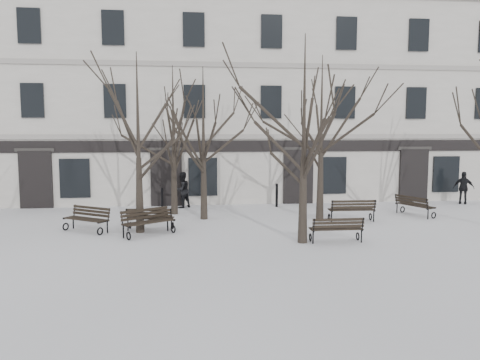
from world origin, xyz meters
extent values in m
plane|color=white|center=(0.00, 0.00, 0.00)|extent=(100.00, 100.00, 0.00)
cube|color=silver|center=(0.00, 13.00, 5.50)|extent=(40.00, 10.00, 11.00)
cube|color=#9B958E|center=(0.00, 7.97, 3.60)|extent=(40.00, 0.12, 0.25)
cube|color=#9B958E|center=(0.00, 7.97, 7.30)|extent=(40.00, 0.12, 0.25)
cube|color=black|center=(0.00, 7.96, 3.10)|extent=(40.00, 0.10, 0.60)
cube|color=black|center=(-10.00, 7.94, 1.45)|extent=(1.60, 0.22, 2.90)
cube|color=#2D2B28|center=(-10.00, 7.90, 2.95)|extent=(1.90, 0.08, 0.18)
cube|color=black|center=(-8.10, 7.95, 1.50)|extent=(1.50, 0.14, 2.00)
cube|color=black|center=(-3.50, 7.94, 1.45)|extent=(1.60, 0.22, 2.90)
cube|color=#2D2B28|center=(-3.50, 7.90, 2.95)|extent=(1.90, 0.08, 0.18)
cube|color=black|center=(-1.60, 7.95, 1.50)|extent=(1.50, 0.14, 2.00)
cube|color=black|center=(3.50, 7.94, 1.45)|extent=(1.60, 0.22, 2.90)
cube|color=#2D2B28|center=(3.50, 7.90, 2.95)|extent=(1.90, 0.08, 0.18)
cube|color=black|center=(5.40, 7.95, 1.50)|extent=(1.50, 0.14, 2.00)
cube|color=black|center=(10.00, 7.94, 1.45)|extent=(1.60, 0.22, 2.90)
cube|color=#2D2B28|center=(10.00, 7.90, 2.95)|extent=(1.90, 0.08, 0.18)
cube|color=black|center=(11.90, 7.95, 1.50)|extent=(1.50, 0.14, 2.00)
cube|color=black|center=(-10.00, 7.95, 5.40)|extent=(1.10, 0.14, 1.70)
cube|color=black|center=(-10.00, 7.95, 9.00)|extent=(1.10, 0.14, 1.70)
cube|color=black|center=(-6.00, 7.95, 5.40)|extent=(1.10, 0.14, 1.70)
cube|color=black|center=(-6.00, 7.95, 9.00)|extent=(1.10, 0.14, 1.70)
cube|color=black|center=(-2.00, 7.95, 5.40)|extent=(1.10, 0.14, 1.70)
cube|color=black|center=(-2.00, 7.95, 9.00)|extent=(1.10, 0.14, 1.70)
cube|color=black|center=(2.00, 7.95, 5.40)|extent=(1.10, 0.14, 1.70)
cube|color=black|center=(2.00, 7.95, 9.00)|extent=(1.10, 0.14, 1.70)
cube|color=black|center=(6.00, 7.95, 5.40)|extent=(1.10, 0.14, 1.70)
cube|color=black|center=(6.00, 7.95, 9.00)|extent=(1.10, 0.14, 1.70)
cube|color=black|center=(10.00, 7.95, 5.40)|extent=(1.10, 0.14, 1.70)
cube|color=black|center=(10.00, 7.95, 9.00)|extent=(1.10, 0.14, 1.70)
cone|color=black|center=(-4.24, 1.57, 1.44)|extent=(0.34, 0.34, 2.87)
cone|color=black|center=(1.57, -0.78, 1.50)|extent=(0.34, 0.34, 3.00)
cone|color=black|center=(-3.03, 5.46, 1.44)|extent=(0.34, 0.34, 2.89)
cone|color=black|center=(-1.69, 4.04, 1.40)|extent=(0.34, 0.34, 2.79)
cone|color=black|center=(3.29, 3.03, 1.49)|extent=(0.34, 0.34, 2.97)
torus|color=black|center=(-4.53, 0.27, 0.15)|extent=(0.22, 0.30, 0.32)
cylinder|color=black|center=(-4.75, 0.60, 0.25)|extent=(0.06, 0.06, 0.50)
cube|color=black|center=(-4.64, 0.44, 0.50)|extent=(0.38, 0.53, 0.06)
torus|color=black|center=(-2.98, 1.32, 0.15)|extent=(0.22, 0.30, 0.32)
cylinder|color=black|center=(-3.20, 1.65, 0.25)|extent=(0.06, 0.06, 0.50)
cube|color=black|center=(-3.09, 1.48, 0.50)|extent=(0.38, 0.53, 0.06)
cube|color=black|center=(-3.73, 0.76, 0.52)|extent=(1.70, 1.19, 0.04)
cube|color=black|center=(-3.82, 0.89, 0.52)|extent=(1.70, 1.19, 0.04)
cube|color=black|center=(-3.90, 1.01, 0.52)|extent=(1.70, 1.19, 0.04)
cube|color=black|center=(-3.99, 1.14, 0.52)|extent=(1.70, 1.19, 0.04)
cube|color=black|center=(-4.01, 1.18, 0.66)|extent=(1.67, 1.14, 0.10)
cube|color=black|center=(-4.03, 1.20, 0.79)|extent=(1.67, 1.14, 0.10)
cube|color=black|center=(-4.04, 1.22, 0.93)|extent=(1.67, 1.14, 0.10)
cylinder|color=black|center=(-4.80, 0.67, 0.72)|extent=(0.12, 0.16, 0.55)
cylinder|color=black|center=(-3.25, 1.72, 0.72)|extent=(0.12, 0.16, 0.55)
torus|color=black|center=(-3.01, 2.05, 0.14)|extent=(0.09, 0.30, 0.29)
cylinder|color=black|center=(-3.06, 1.69, 0.23)|extent=(0.05, 0.05, 0.45)
cube|color=black|center=(-3.03, 1.87, 0.45)|extent=(0.12, 0.55, 0.05)
torus|color=black|center=(-4.71, 2.26, 0.14)|extent=(0.09, 0.30, 0.29)
cylinder|color=black|center=(-4.75, 1.91, 0.23)|extent=(0.05, 0.05, 0.45)
cube|color=black|center=(-4.73, 2.09, 0.45)|extent=(0.12, 0.55, 0.05)
cube|color=black|center=(-3.85, 2.20, 0.47)|extent=(1.81, 0.32, 0.04)
cube|color=black|center=(-3.87, 2.06, 0.47)|extent=(1.81, 0.32, 0.04)
cube|color=black|center=(-3.89, 1.92, 0.47)|extent=(1.81, 0.32, 0.04)
cube|color=black|center=(-3.91, 1.78, 0.47)|extent=(1.81, 0.32, 0.04)
cube|color=black|center=(-3.91, 1.74, 0.60)|extent=(1.80, 0.26, 0.09)
cube|color=black|center=(-3.91, 1.72, 0.72)|extent=(1.80, 0.26, 0.09)
cube|color=black|center=(-3.92, 1.70, 0.84)|extent=(1.80, 0.26, 0.09)
cylinder|color=black|center=(-3.07, 1.61, 0.65)|extent=(0.06, 0.15, 0.50)
cylinder|color=black|center=(-4.76, 1.83, 0.65)|extent=(0.06, 0.15, 0.50)
torus|color=black|center=(3.63, -0.65, 0.14)|extent=(0.05, 0.30, 0.30)
cylinder|color=black|center=(3.62, -1.02, 0.23)|extent=(0.05, 0.05, 0.46)
cube|color=black|center=(3.63, -0.83, 0.46)|extent=(0.06, 0.56, 0.05)
torus|color=black|center=(1.89, -0.64, 0.14)|extent=(0.05, 0.30, 0.30)
cylinder|color=black|center=(1.89, -1.00, 0.23)|extent=(0.05, 0.05, 0.46)
cube|color=black|center=(1.89, -0.82, 0.46)|extent=(0.06, 0.56, 0.05)
cube|color=black|center=(2.76, -0.60, 0.48)|extent=(1.84, 0.11, 0.04)
cube|color=black|center=(2.76, -0.75, 0.48)|extent=(1.84, 0.11, 0.04)
cube|color=black|center=(2.76, -0.89, 0.48)|extent=(1.84, 0.11, 0.04)
cube|color=black|center=(2.76, -1.03, 0.48)|extent=(1.84, 0.11, 0.04)
cube|color=black|center=(2.76, -1.07, 0.61)|extent=(1.84, 0.05, 0.09)
cube|color=black|center=(2.76, -1.09, 0.73)|extent=(1.84, 0.05, 0.09)
cube|color=black|center=(2.76, -1.12, 0.86)|extent=(1.84, 0.05, 0.09)
cylinder|color=black|center=(3.62, -1.10, 0.66)|extent=(0.04, 0.15, 0.51)
cylinder|color=black|center=(1.89, -1.09, 0.66)|extent=(0.04, 0.15, 0.51)
torus|color=black|center=(-7.20, 2.24, 0.15)|extent=(0.22, 0.29, 0.31)
cylinder|color=black|center=(-6.98, 2.56, 0.24)|extent=(0.05, 0.05, 0.48)
cube|color=black|center=(-7.09, 2.40, 0.48)|extent=(0.38, 0.52, 0.05)
torus|color=black|center=(-5.69, 1.22, 0.15)|extent=(0.22, 0.29, 0.31)
cylinder|color=black|center=(-5.48, 1.54, 0.24)|extent=(0.05, 0.05, 0.48)
cube|color=black|center=(-5.58, 1.38, 0.48)|extent=(0.38, 0.52, 0.05)
cube|color=black|center=(-6.47, 1.70, 0.50)|extent=(1.65, 1.17, 0.04)
cube|color=black|center=(-6.38, 1.82, 0.50)|extent=(1.65, 1.17, 0.04)
cube|color=black|center=(-6.30, 1.94, 0.50)|extent=(1.65, 1.17, 0.04)
cube|color=black|center=(-6.22, 2.07, 0.50)|extent=(1.65, 1.17, 0.04)
cube|color=black|center=(-6.19, 2.10, 0.64)|extent=(1.61, 1.12, 0.10)
cube|color=black|center=(-6.18, 2.12, 0.77)|extent=(1.61, 1.12, 0.10)
cube|color=black|center=(-6.17, 2.14, 0.90)|extent=(1.61, 1.12, 0.10)
cylinder|color=black|center=(-6.93, 2.63, 0.70)|extent=(0.12, 0.15, 0.53)
cylinder|color=black|center=(-5.43, 1.61, 0.70)|extent=(0.12, 0.15, 0.53)
torus|color=black|center=(5.56, 2.96, 0.15)|extent=(0.07, 0.32, 0.32)
cylinder|color=black|center=(5.55, 2.57, 0.24)|extent=(0.05, 0.05, 0.49)
cube|color=black|center=(5.55, 2.76, 0.49)|extent=(0.08, 0.60, 0.05)
torus|color=black|center=(3.71, 3.03, 0.15)|extent=(0.07, 0.32, 0.32)
cylinder|color=black|center=(3.70, 2.63, 0.24)|extent=(0.05, 0.05, 0.49)
cube|color=black|center=(3.71, 2.83, 0.49)|extent=(0.08, 0.60, 0.05)
cube|color=black|center=(4.64, 3.04, 0.51)|extent=(1.96, 0.17, 0.04)
cube|color=black|center=(4.63, 2.88, 0.51)|extent=(1.96, 0.17, 0.04)
cube|color=black|center=(4.63, 2.73, 0.51)|extent=(1.96, 0.17, 0.04)
cube|color=black|center=(4.62, 2.58, 0.51)|extent=(1.96, 0.17, 0.04)
cube|color=black|center=(4.62, 2.54, 0.65)|extent=(1.96, 0.11, 0.10)
cube|color=black|center=(4.62, 2.51, 0.78)|extent=(1.96, 0.11, 0.10)
cube|color=black|center=(4.62, 2.49, 0.91)|extent=(1.96, 0.11, 0.10)
cylinder|color=black|center=(5.54, 2.48, 0.71)|extent=(0.05, 0.16, 0.54)
cylinder|color=black|center=(3.70, 2.55, 0.71)|extent=(0.05, 0.16, 0.54)
torus|color=black|center=(8.51, 2.98, 0.15)|extent=(0.30, 0.16, 0.30)
cylinder|color=black|center=(8.16, 2.84, 0.24)|extent=(0.05, 0.05, 0.47)
cube|color=black|center=(8.33, 2.91, 0.47)|extent=(0.55, 0.27, 0.05)
torus|color=black|center=(7.84, 4.63, 0.15)|extent=(0.30, 0.16, 0.30)
cylinder|color=black|center=(7.49, 4.48, 0.24)|extent=(0.05, 0.05, 0.47)
cube|color=black|center=(7.66, 4.55, 0.47)|extent=(0.55, 0.27, 0.05)
cube|color=black|center=(8.21, 3.82, 0.49)|extent=(0.80, 1.78, 0.04)
cube|color=black|center=(8.08, 3.76, 0.49)|extent=(0.80, 1.78, 0.04)
cube|color=black|center=(7.94, 3.71, 0.49)|extent=(0.80, 1.78, 0.04)
cube|color=black|center=(7.80, 3.65, 0.49)|extent=(0.80, 1.78, 0.04)
cube|color=black|center=(7.77, 3.64, 0.63)|extent=(0.74, 1.75, 0.09)
cube|color=black|center=(7.75, 3.63, 0.75)|extent=(0.74, 1.75, 0.09)
cube|color=black|center=(7.72, 3.62, 0.88)|extent=(0.74, 1.75, 0.09)
cylinder|color=black|center=(8.08, 2.81, 0.68)|extent=(0.15, 0.10, 0.52)
cylinder|color=black|center=(7.41, 4.45, 0.68)|extent=(0.15, 0.10, 0.52)
cylinder|color=black|center=(-3.68, 6.99, 0.49)|extent=(0.12, 0.12, 0.98)
sphere|color=black|center=(-3.68, 6.99, 1.00)|extent=(0.14, 0.14, 0.14)
cylinder|color=black|center=(2.15, 6.96, 0.56)|extent=(0.13, 0.13, 1.11)
sphere|color=black|center=(2.15, 6.96, 1.14)|extent=(0.16, 0.16, 0.16)
imported|color=black|center=(-2.69, 7.21, 0.00)|extent=(1.13, 1.10, 1.83)
imported|color=black|center=(12.24, 6.73, 0.00)|extent=(1.09, 0.91, 1.74)
camera|label=1|loc=(-2.41, -16.49, 3.90)|focal=35.00mm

